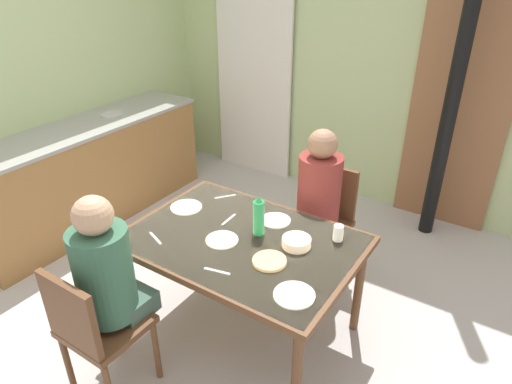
# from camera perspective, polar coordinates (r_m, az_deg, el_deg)

# --- Properties ---
(ground_plane) EXTENTS (6.02, 6.02, 0.00)m
(ground_plane) POSITION_cam_1_polar(r_m,az_deg,el_deg) (3.31, -8.10, -14.66)
(ground_plane) COLOR #BAB6B3
(wall_back) EXTENTS (4.09, 0.10, 2.76)m
(wall_back) POSITION_cam_1_polar(r_m,az_deg,el_deg) (4.49, 10.96, 16.74)
(wall_back) COLOR #BACF93
(wall_back) RESTS_ON ground_plane
(wall_left) EXTENTS (0.10, 3.47, 2.76)m
(wall_left) POSITION_cam_1_polar(r_m,az_deg,el_deg) (4.41, -24.36, 14.62)
(wall_left) COLOR #BAD192
(wall_left) RESTS_ON ground_plane
(door_wooden) EXTENTS (0.80, 0.05, 2.00)m
(door_wooden) POSITION_cam_1_polar(r_m,az_deg,el_deg) (4.22, 24.09, 8.70)
(door_wooden) COLOR #92603D
(door_wooden) RESTS_ON ground_plane
(stove_pipe_column) EXTENTS (0.12, 0.12, 2.76)m
(stove_pipe_column) POSITION_cam_1_polar(r_m,az_deg,el_deg) (3.87, 24.01, 13.08)
(stove_pipe_column) COLOR black
(stove_pipe_column) RESTS_ON ground_plane
(curtain_panel) EXTENTS (0.90, 0.03, 2.32)m
(curtain_panel) POSITION_cam_1_polar(r_m,az_deg,el_deg) (4.89, -0.31, 15.48)
(curtain_panel) COLOR white
(curtain_panel) RESTS_ON ground_plane
(kitchen_counter) EXTENTS (0.61, 2.28, 0.91)m
(kitchen_counter) POSITION_cam_1_polar(r_m,az_deg,el_deg) (4.39, -20.18, 2.38)
(kitchen_counter) COLOR #9F6E3C
(kitchen_counter) RESTS_ON ground_plane
(dining_table) EXTENTS (1.36, 0.96, 0.72)m
(dining_table) POSITION_cam_1_polar(r_m,az_deg,el_deg) (2.74, -1.73, -7.11)
(dining_table) COLOR brown
(dining_table) RESTS_ON ground_plane
(chair_near_diner) EXTENTS (0.40, 0.40, 0.87)m
(chair_near_diner) POSITION_cam_1_polar(r_m,az_deg,el_deg) (2.60, -19.76, -15.80)
(chair_near_diner) COLOR brown
(chair_near_diner) RESTS_ON ground_plane
(chair_far_diner) EXTENTS (0.40, 0.40, 0.87)m
(chair_far_diner) POSITION_cam_1_polar(r_m,az_deg,el_deg) (3.38, 8.57, -3.16)
(chair_far_diner) COLOR brown
(chair_far_diner) RESTS_ON ground_plane
(person_near_diner) EXTENTS (0.30, 0.37, 0.77)m
(person_near_diner) POSITION_cam_1_polar(r_m,az_deg,el_deg) (2.48, -18.38, -9.39)
(person_near_diner) COLOR #415F51
(person_near_diner) RESTS_ON ground_plane
(person_far_diner) EXTENTS (0.30, 0.37, 0.77)m
(person_far_diner) POSITION_cam_1_polar(r_m,az_deg,el_deg) (3.13, 7.86, 0.18)
(person_far_diner) COLOR maroon
(person_far_diner) RESTS_ON ground_plane
(water_bottle_green_near) EXTENTS (0.07, 0.07, 0.26)m
(water_bottle_green_near) POSITION_cam_1_polar(r_m,az_deg,el_deg) (2.69, 0.35, -3.11)
(water_bottle_green_near) COLOR #279F56
(water_bottle_green_near) RESTS_ON dining_table
(serving_bowl_center) EXTENTS (0.17, 0.17, 0.05)m
(serving_bowl_center) POSITION_cam_1_polar(r_m,az_deg,el_deg) (2.64, 5.13, -6.32)
(serving_bowl_center) COLOR #F2E1C8
(serving_bowl_center) RESTS_ON dining_table
(dinner_plate_near_left) EXTENTS (0.19, 0.19, 0.01)m
(dinner_plate_near_left) POSITION_cam_1_polar(r_m,az_deg,el_deg) (2.87, 2.49, -3.59)
(dinner_plate_near_left) COLOR white
(dinner_plate_near_left) RESTS_ON dining_table
(dinner_plate_near_right) EXTENTS (0.21, 0.21, 0.01)m
(dinner_plate_near_right) POSITION_cam_1_polar(r_m,az_deg,el_deg) (2.31, 4.84, -12.82)
(dinner_plate_near_right) COLOR white
(dinner_plate_near_right) RESTS_ON dining_table
(dinner_plate_far_center) EXTENTS (0.19, 0.19, 0.01)m
(dinner_plate_far_center) POSITION_cam_1_polar(r_m,az_deg,el_deg) (2.69, -4.32, -6.05)
(dinner_plate_far_center) COLOR white
(dinner_plate_far_center) RESTS_ON dining_table
(dinner_plate_far_side) EXTENTS (0.21, 0.21, 0.01)m
(dinner_plate_far_side) POSITION_cam_1_polar(r_m,az_deg,el_deg) (3.05, -8.79, -1.91)
(dinner_plate_far_side) COLOR white
(dinner_plate_far_side) RESTS_ON dining_table
(drinking_glass_by_near_diner) EXTENTS (0.06, 0.06, 0.10)m
(drinking_glass_by_near_diner) POSITION_cam_1_polar(r_m,az_deg,el_deg) (2.71, 10.33, -5.08)
(drinking_glass_by_near_diner) COLOR silver
(drinking_glass_by_near_diner) RESTS_ON dining_table
(bread_plate_sliced) EXTENTS (0.19, 0.19, 0.02)m
(bread_plate_sliced) POSITION_cam_1_polar(r_m,az_deg,el_deg) (2.51, 1.71, -8.69)
(bread_plate_sliced) COLOR #DBB77A
(bread_plate_sliced) RESTS_ON dining_table
(cutlery_knife_near) EXTENTS (0.02, 0.15, 0.00)m
(cutlery_knife_near) POSITION_cam_1_polar(r_m,az_deg,el_deg) (2.89, -3.46, -3.46)
(cutlery_knife_near) COLOR silver
(cutlery_knife_near) RESTS_ON dining_table
(cutlery_fork_near) EXTENTS (0.15, 0.07, 0.00)m
(cutlery_fork_near) POSITION_cam_1_polar(r_m,az_deg,el_deg) (2.77, -12.56, -5.70)
(cutlery_fork_near) COLOR silver
(cutlery_fork_near) RESTS_ON dining_table
(cutlery_knife_far) EXTENTS (0.15, 0.05, 0.00)m
(cutlery_knife_far) POSITION_cam_1_polar(r_m,az_deg,el_deg) (2.46, -4.94, -9.90)
(cutlery_knife_far) COLOR silver
(cutlery_knife_far) RESTS_ON dining_table
(cutlery_fork_far) EXTENTS (0.10, 0.13, 0.00)m
(cutlery_fork_far) POSITION_cam_1_polar(r_m,az_deg,el_deg) (3.15, -3.84, -0.59)
(cutlery_fork_far) COLOR silver
(cutlery_fork_far) RESTS_ON dining_table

